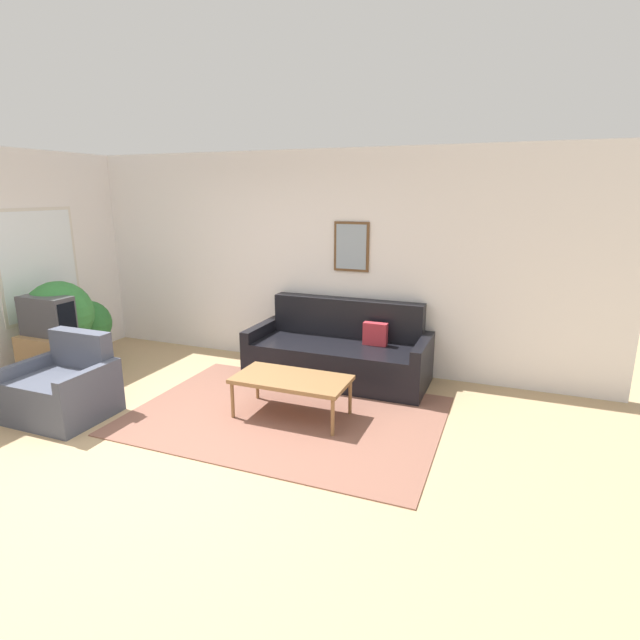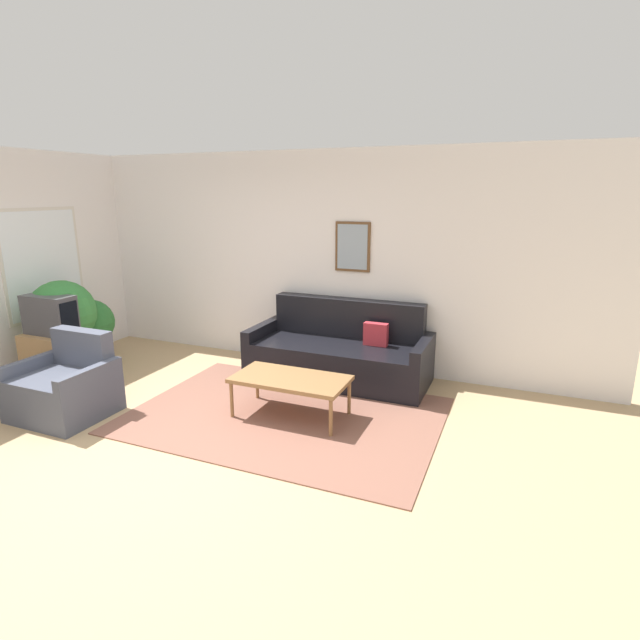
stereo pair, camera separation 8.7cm
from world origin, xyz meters
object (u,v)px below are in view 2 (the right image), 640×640
object	(u,v)px
tv	(50,315)
potted_plant_tall	(63,315)
couch	(340,353)
coffee_table	(291,381)
armchair	(66,388)

from	to	relation	value
tv	potted_plant_tall	bearing A→B (deg)	113.03
potted_plant_tall	tv	bearing A→B (deg)	-66.97
couch	coffee_table	world-z (taller)	couch
armchair	tv	bearing A→B (deg)	133.60
coffee_table	tv	distance (m)	3.00
tv	armchair	size ratio (longest dim) A/B	0.71
armchair	coffee_table	bearing A→B (deg)	10.40
coffee_table	tv	bearing A→B (deg)	-175.88
couch	coffee_table	distance (m)	1.19
couch	tv	distance (m)	3.39
couch	tv	world-z (taller)	tv
coffee_table	potted_plant_tall	size ratio (longest dim) A/B	0.97
couch	tv	bearing A→B (deg)	-155.34
couch	potted_plant_tall	bearing A→B (deg)	-160.05
couch	tv	xyz separation A→B (m)	(-3.05, -1.40, 0.51)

